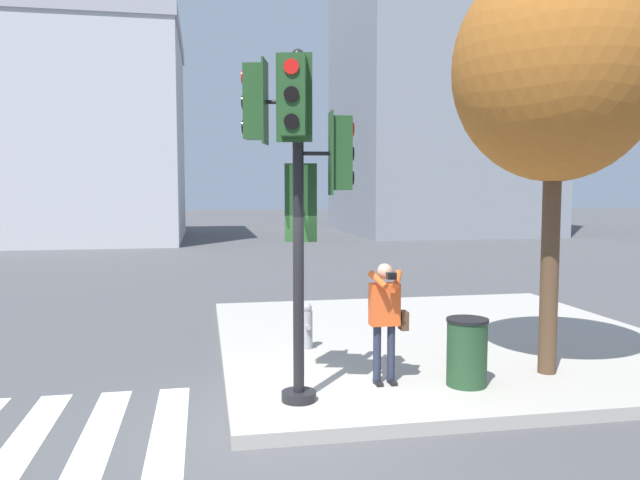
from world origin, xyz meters
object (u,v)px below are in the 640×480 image
traffic_signal_pole (298,171)px  person_photographer (386,312)px  trash_bin (467,352)px  street_tree (556,70)px  fire_hydrant (307,326)px

traffic_signal_pole → person_photographer: bearing=20.3°
trash_bin → traffic_signal_pole: bearing=-175.7°
traffic_signal_pole → person_photographer: size_ratio=2.63×
person_photographer → street_tree: size_ratio=0.28×
fire_hydrant → trash_bin: size_ratio=0.84×
person_photographer → trash_bin: person_photographer is taller
person_photographer → fire_hydrant: size_ratio=2.14×
traffic_signal_pole → trash_bin: (2.35, 0.18, -2.43)m
fire_hydrant → trash_bin: (1.82, -2.35, 0.08)m
street_tree → fire_hydrant: 5.48m
traffic_signal_pole → street_tree: (3.74, 0.51, 1.45)m
fire_hydrant → person_photographer: bearing=-69.8°
traffic_signal_pole → fire_hydrant: traffic_signal_pole is taller
street_tree → fire_hydrant: bearing=148.0°
street_tree → trash_bin: 4.13m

